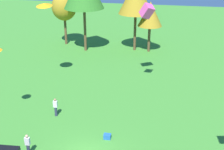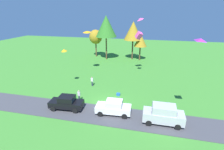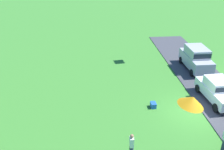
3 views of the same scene
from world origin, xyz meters
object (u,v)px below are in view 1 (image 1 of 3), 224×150
object	(u,v)px
tree_far_right	(64,7)
tree_center_back	(150,14)
person_beside_suv	(28,145)
kite_box_near_flag	(147,11)
kite_delta_over_trees	(44,5)
person_on_lawn	(56,107)
cooler_box	(107,136)

from	to	relation	value
tree_far_right	tree_center_back	world-z (taller)	tree_far_right
tree_center_back	person_beside_suv	bearing A→B (deg)	-104.69
kite_box_near_flag	kite_delta_over_trees	bearing A→B (deg)	-165.55
person_on_lawn	tree_far_right	distance (m)	21.64
person_beside_suv	cooler_box	size ratio (longest dim) A/B	3.05
cooler_box	kite_box_near_flag	size ratio (longest dim) A/B	0.44
person_on_lawn	kite_box_near_flag	xyz separation A→B (m)	(6.88, 8.94, 6.88)
kite_delta_over_trees	tree_center_back	bearing A→B (deg)	53.42
person_on_lawn	person_beside_suv	bearing A→B (deg)	-89.97
person_beside_suv	kite_delta_over_trees	size ratio (longest dim) A/B	1.07
tree_far_right	cooler_box	bearing A→B (deg)	-64.05
cooler_box	kite_box_near_flag	xyz separation A→B (m)	(1.73, 11.48, 7.56)
cooler_box	tree_center_back	bearing A→B (deg)	86.47
tree_center_back	person_on_lawn	bearing A→B (deg)	-108.71
person_beside_suv	tree_far_right	xyz separation A→B (m)	(-5.96, 25.88, 4.62)
tree_center_back	kite_box_near_flag	bearing A→B (deg)	-87.84
person_on_lawn	kite_box_near_flag	world-z (taller)	kite_box_near_flag
cooler_box	person_on_lawn	bearing A→B (deg)	153.77
kite_delta_over_trees	tree_far_right	bearing A→B (deg)	102.00
tree_far_right	tree_center_back	size ratio (longest dim) A/B	1.08
tree_center_back	kite_delta_over_trees	xyz separation A→B (m)	(-9.50, -12.80, 3.27)
kite_box_near_flag	tree_center_back	bearing A→B (deg)	92.16
tree_far_right	kite_box_near_flag	world-z (taller)	kite_box_near_flag
person_on_lawn	tree_far_right	bearing A→B (deg)	106.35
tree_center_back	cooler_box	size ratio (longest dim) A/B	12.36
kite_delta_over_trees	person_beside_suv	bearing A→B (deg)	-75.93
person_beside_suv	kite_box_near_flag	size ratio (longest dim) A/B	1.34
person_on_lawn	kite_delta_over_trees	distance (m)	10.40
tree_far_right	kite_delta_over_trees	xyz separation A→B (m)	(2.95, -13.89, 3.01)
kite_box_near_flag	kite_delta_over_trees	xyz separation A→B (m)	(-9.88, -2.55, 0.75)
person_on_lawn	person_beside_suv	distance (m)	5.59
tree_center_back	tree_far_right	bearing A→B (deg)	174.97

